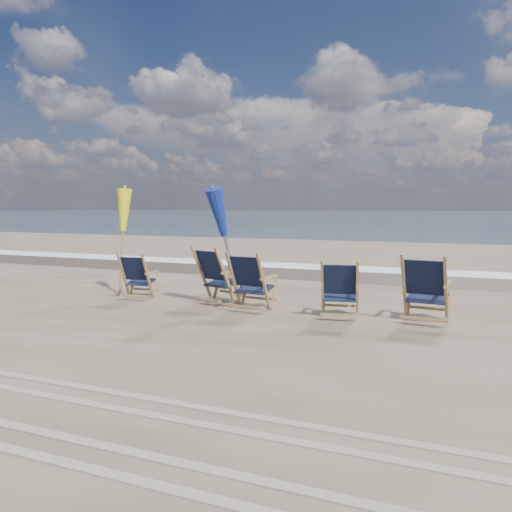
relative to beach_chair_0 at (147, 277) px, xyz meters
The scene contains 11 objects.
ocean 126.08m from the beach_chair_0, 89.04° to the left, with size 400.00×400.00×0.00m, color #374E5B.
surf_foam 6.72m from the beach_chair_0, 71.59° to the left, with size 200.00×1.40×0.01m, color silver.
wet_sand_strip 5.33m from the beach_chair_0, 66.47° to the left, with size 200.00×2.60×0.00m, color #42362A.
tire_tracks 5.21m from the beach_chair_0, 65.89° to the right, with size 80.00×1.30×0.01m, color gray, non-canonical shape.
beach_chair_0 is the anchor object (origin of this frame).
beach_chair_1 1.63m from the beach_chair_0, ahead, with size 0.69×0.78×1.08m, color black, non-canonical shape.
beach_chair_2 2.48m from the beach_chair_0, ahead, with size 0.66×0.75×1.04m, color black, non-canonical shape.
beach_chair_3 4.01m from the beach_chair_0, ahead, with size 0.62×0.69×0.96m, color black, non-canonical shape.
beach_chair_4 5.29m from the beach_chair_0, ahead, with size 0.69×0.78×1.08m, color black, non-canonical shape.
umbrella_yellow 1.45m from the beach_chair_0, 156.74° to the left, with size 0.30×0.30×2.11m.
umbrella_blue 2.06m from the beach_chair_0, ahead, with size 0.30×0.30×2.18m.
Camera 1 is at (3.34, -5.94, 1.77)m, focal length 35.00 mm.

